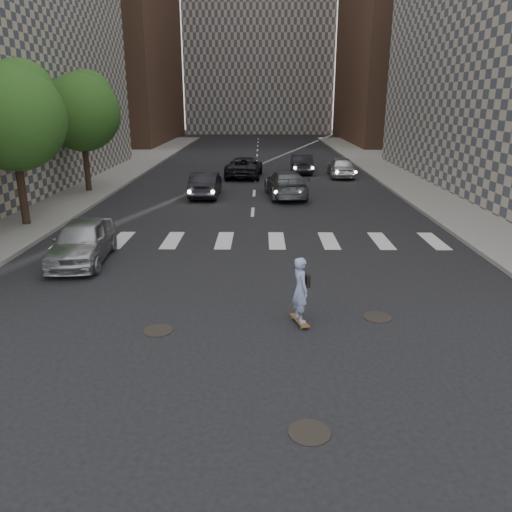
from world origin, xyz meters
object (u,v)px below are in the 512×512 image
Objects in this scene: tree_c at (83,109)px; traffic_car_a at (206,184)px; silver_sedan at (82,241)px; traffic_car_d at (341,167)px; traffic_car_c at (244,167)px; traffic_car_b at (286,184)px; tree_b at (14,113)px; traffic_car_e at (301,163)px; skateboarder at (301,289)px.

tree_c reaches higher than traffic_car_a.
tree_c is 1.59× the size of traffic_car_a.
traffic_car_d is (11.41, 18.83, -0.00)m from silver_sedan.
tree_c is at bearing -9.57° from traffic_car_a.
traffic_car_c is (1.90, 7.25, 0.01)m from traffic_car_a.
traffic_car_d is at bearing 21.65° from tree_c.
tree_c reaches higher than traffic_car_b.
traffic_car_d is (15.37, 14.10, -3.95)m from tree_b.
silver_sedan is at bearing 79.22° from traffic_car_c.
tree_b is at bearing 45.20° from traffic_car_d.
traffic_car_c is 4.56m from traffic_car_e.
skateboarder is (10.80, -9.49, -3.77)m from tree_b.
silver_sedan is at bearing 127.15° from skateboarder.
traffic_car_b is 1.18× the size of traffic_car_e.
tree_c is 1.59× the size of traffic_car_e.
skateboarder is at bearing -58.31° from tree_c.
silver_sedan is 13.63m from traffic_car_b.
silver_sedan is 1.00× the size of traffic_car_d.
skateboarder is 23.67m from traffic_car_c.
skateboarder reaches higher than traffic_car_d.
traffic_car_e is at bearing 62.82° from silver_sedan.
traffic_car_c is 1.21× the size of traffic_car_d.
tree_c reaches higher than traffic_car_d.
traffic_car_b is at bearing 53.58° from silver_sedan.
traffic_car_b is at bearing 179.86° from traffic_car_a.
silver_sedan is at bearing 76.42° from traffic_car_a.
silver_sedan is (-6.85, 4.76, -0.17)m from skateboarder.
traffic_car_b reaches higher than traffic_car_c.
silver_sedan is 0.99× the size of traffic_car_e.
traffic_car_e is (4.09, 2.02, -0.01)m from traffic_car_c.
tree_b reaches higher than skateboarder.
traffic_car_d is 0.99× the size of traffic_car_e.
tree_b reaches higher than traffic_car_d.
skateboarder is (10.80, -17.49, -3.77)m from tree_c.
traffic_car_c is at bearing -104.45° from traffic_car_a.
traffic_car_c is at bearing 58.32° from tree_b.
tree_c is 1.32× the size of traffic_car_c.
tree_c is at bearing 103.03° from silver_sedan.
traffic_car_d is (4.57, 23.60, -0.18)m from skateboarder.
tree_b reaches higher than silver_sedan.
tree_b is 14.87m from skateboarder.
traffic_car_e is at bearing -122.64° from traffic_car_a.
traffic_car_c is (4.73, 18.81, -0.01)m from silver_sedan.
traffic_car_e is at bearing 51.56° from tree_b.
tree_c is 17.00m from traffic_car_d.
traffic_car_b is 9.43m from traffic_car_e.
tree_b is 20.93m from traffic_car_e.
tree_b is 10.42m from traffic_car_a.
tree_b reaches higher than traffic_car_a.
traffic_car_a is 4.42m from traffic_car_b.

